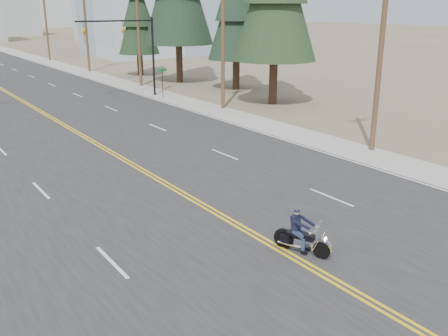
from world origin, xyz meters
TOP-DOWN VIEW (x-y plane):
  - ground_plane at (0.00, 0.00)m, footprint 400.00×400.00m
  - sidewalk_right at (11.50, 70.00)m, footprint 3.00×200.00m
  - traffic_mast_right at (8.98, 32.00)m, footprint 7.10×0.26m
  - street_sign at (10.80, 30.00)m, footprint 0.90×0.06m
  - utility_pole_a at (12.50, 8.00)m, footprint 2.20×0.30m
  - utility_pole_b at (12.50, 23.00)m, footprint 2.20×0.30m
  - utility_pole_c at (12.50, 38.00)m, footprint 2.20×0.30m
  - utility_pole_d at (12.50, 53.00)m, footprint 2.20×0.30m
  - utility_pole_e at (12.50, 70.00)m, footprint 2.20×0.30m
  - haze_bldg_c at (40.00, 110.00)m, footprint 16.00×12.00m
  - haze_bldg_e at (25.00, 150.00)m, footprint 14.00×14.00m
  - motorcyclist at (0.47, 1.00)m, footprint 1.49×2.11m
  - conifer_mid at (19.30, 30.50)m, footprint 5.54×5.54m
  - conifer_far at (16.17, 45.72)m, footprint 4.77×4.77m

SIDE VIEW (x-z plane):
  - ground_plane at x=0.00m, z-range 0.00..0.00m
  - sidewalk_right at x=11.50m, z-range 0.00..0.01m
  - motorcyclist at x=0.47m, z-range 0.00..1.51m
  - street_sign at x=10.80m, z-range 0.49..3.12m
  - traffic_mast_right at x=8.98m, z-range 1.44..8.44m
  - utility_pole_a at x=12.50m, z-range 0.23..11.23m
  - utility_pole_c at x=12.50m, z-range 0.23..11.23m
  - utility_pole_e at x=12.50m, z-range 0.23..11.23m
  - utility_pole_b at x=12.50m, z-range 0.23..11.73m
  - utility_pole_d at x=12.50m, z-range 0.23..11.73m
  - haze_bldg_e at x=25.00m, z-range 0.00..12.00m
  - conifer_far at x=16.17m, z-range 0.94..13.71m
  - conifer_mid at x=19.30m, z-range 1.09..15.87m
  - haze_bldg_c at x=40.00m, z-range 0.00..18.00m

